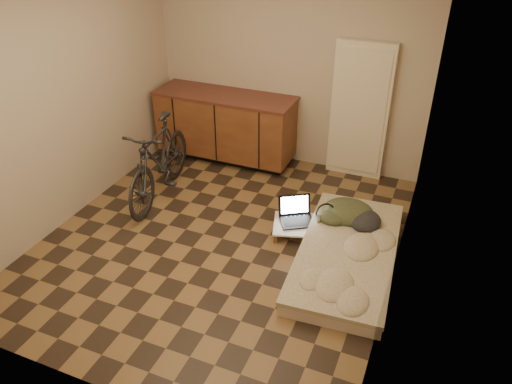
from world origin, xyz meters
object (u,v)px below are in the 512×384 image
at_px(futon, 347,254).
at_px(bicycle, 158,156).
at_px(lap_desk, 307,225).
at_px(laptop, 296,216).

bearing_deg(futon, bicycle, 167.20).
distance_m(futon, lap_desk, 0.59).
height_order(bicycle, futon, bicycle).
relative_size(bicycle, futon, 0.84).
distance_m(futon, laptop, 0.73).
bearing_deg(laptop, futon, -58.87).
relative_size(lap_desk, laptop, 1.72).
bearing_deg(laptop, bicycle, 147.41).
height_order(bicycle, laptop, bicycle).
bearing_deg(bicycle, futon, -16.94).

